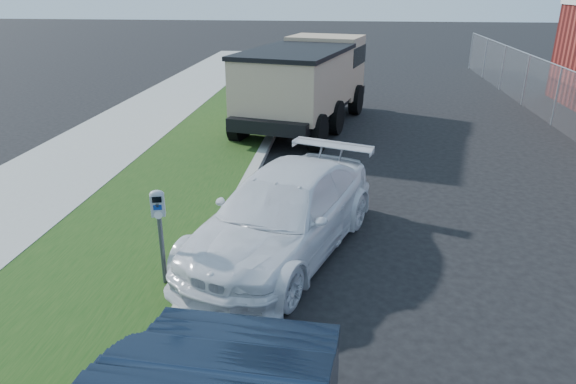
# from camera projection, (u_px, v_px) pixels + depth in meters

# --- Properties ---
(ground) EXTENTS (120.00, 120.00, 0.00)m
(ground) POSITION_uv_depth(u_px,v_px,m) (374.00, 283.00, 7.62)
(ground) COLOR black
(ground) RESTS_ON ground
(streetside) EXTENTS (6.12, 50.00, 0.15)m
(streetside) POSITION_uv_depth(u_px,v_px,m) (81.00, 208.00, 10.00)
(streetside) COLOR gray
(streetside) RESTS_ON ground
(parking_meter) EXTENTS (0.22, 0.18, 1.43)m
(parking_meter) POSITION_uv_depth(u_px,v_px,m) (159.00, 217.00, 7.01)
(parking_meter) COLOR #3F4247
(parking_meter) RESTS_ON ground
(white_wagon) EXTENTS (3.33, 5.01, 1.35)m
(white_wagon) POSITION_uv_depth(u_px,v_px,m) (285.00, 212.00, 8.36)
(white_wagon) COLOR white
(white_wagon) RESTS_ON ground
(dump_truck) EXTENTS (3.87, 6.85, 2.54)m
(dump_truck) POSITION_uv_depth(u_px,v_px,m) (307.00, 79.00, 15.81)
(dump_truck) COLOR black
(dump_truck) RESTS_ON ground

